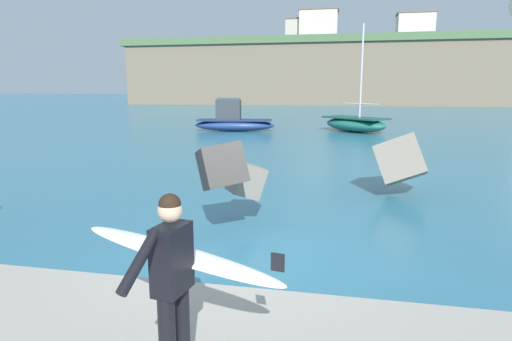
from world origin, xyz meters
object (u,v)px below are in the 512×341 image
boat_near_centre (233,121)px  boat_mid_left (355,124)px  station_building_west (298,32)px  surfer_with_board (176,271)px  station_building_central (319,27)px  station_building_east (415,28)px

boat_near_centre → boat_mid_left: boat_mid_left is taller
station_building_west → surfer_with_board: bearing=-84.4°
surfer_with_board → boat_near_centre: (-6.01, 25.19, -0.61)m
boat_mid_left → station_building_west: size_ratio=1.31×
station_building_west → boat_near_centre: bearing=-87.5°
station_building_west → station_building_central: bearing=-18.9°
surfer_with_board → boat_near_centre: size_ratio=0.38×
boat_mid_left → station_building_west: station_building_west is taller
surfer_with_board → station_building_east: size_ratio=0.30×
station_building_west → station_building_east: 22.90m
boat_mid_left → station_building_central: (-6.49, 60.86, 14.25)m
station_building_west → station_building_east: size_ratio=0.75×
surfer_with_board → station_building_west: (-8.75, 88.70, 12.84)m
boat_mid_left → station_building_central: station_building_central is taller
station_building_east → station_building_west: bearing=-179.3°
station_building_west → station_building_east: station_building_east is taller
surfer_with_board → station_building_east: station_building_east is taller
boat_mid_left → station_building_east: (12.04, 62.65, 13.81)m
station_building_east → station_building_central: bearing=-174.5°
surfer_with_board → station_building_west: size_ratio=0.40×
boat_near_centre → station_building_east: 68.30m
boat_near_centre → station_building_central: bearing=88.5°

